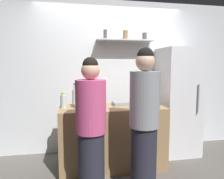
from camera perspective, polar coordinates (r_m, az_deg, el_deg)
back_wall_assembly at (r=3.71m, az=-0.50°, el=3.59°), size 4.80×0.32×2.60m
refrigerator at (r=3.74m, az=17.41°, el=-3.01°), size 0.60×0.68×1.79m
counter at (r=3.16m, az=0.00°, el=-12.75°), size 1.50×0.64×0.90m
baking_pan at (r=3.18m, az=3.32°, el=-3.74°), size 0.34×0.24×0.05m
utensil_holder at (r=3.26m, az=10.02°, el=-2.99°), size 0.11×0.11×0.22m
wine_bottle_amber_glass at (r=2.93m, az=-9.28°, el=-2.73°), size 0.07×0.07×0.32m
wine_bottle_pale_glass at (r=3.15m, az=-10.10°, el=-2.06°), size 0.08×0.08×0.33m
water_bottle_plastic at (r=3.01m, az=-13.12°, el=-3.06°), size 0.08×0.08×0.22m
person_grey_hoodie at (r=2.45m, az=8.75°, el=-8.99°), size 0.34×0.34×1.69m
person_pink_top at (r=2.40m, az=-5.72°, el=-10.80°), size 0.34×0.34×1.59m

